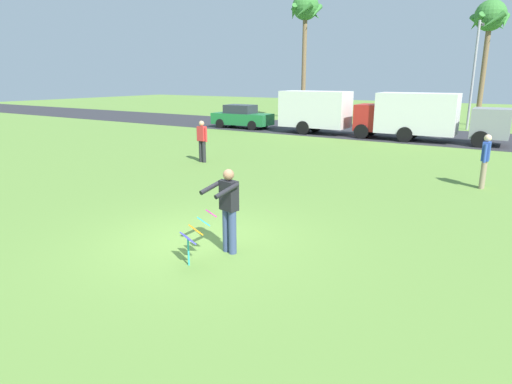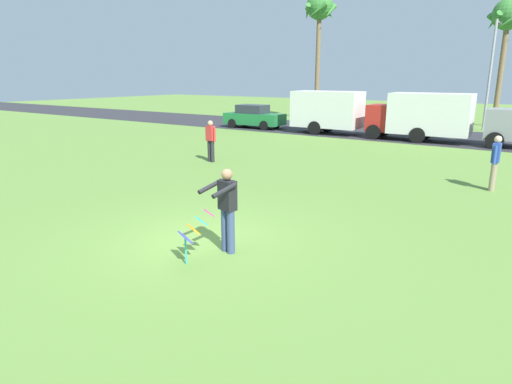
% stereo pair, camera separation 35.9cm
% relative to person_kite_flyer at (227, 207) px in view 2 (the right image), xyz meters
% --- Properties ---
extents(ground_plane, '(120.00, 120.00, 0.00)m').
position_rel_person_kite_flyer_xyz_m(ground_plane, '(-0.89, 0.16, -0.95)').
color(ground_plane, olive).
extents(road_strip, '(120.00, 8.00, 0.01)m').
position_rel_person_kite_flyer_xyz_m(road_strip, '(-0.89, 21.27, -0.95)').
color(road_strip, '#2D2D33').
rests_on(road_strip, ground).
extents(person_kite_flyer, '(0.64, 0.73, 1.73)m').
position_rel_person_kite_flyer_xyz_m(person_kite_flyer, '(0.00, 0.00, 0.00)').
color(person_kite_flyer, '#384772').
rests_on(person_kite_flyer, ground).
extents(kite_held, '(0.62, 0.73, 1.02)m').
position_rel_person_kite_flyer_xyz_m(kite_held, '(-0.19, -0.78, -0.29)').
color(kite_held, '#D83399').
rests_on(kite_held, ground).
extents(parked_car_green, '(4.26, 1.96, 1.60)m').
position_rel_person_kite_flyer_xyz_m(parked_car_green, '(-12.53, 18.87, -0.18)').
color(parked_car_green, '#1E7238').
rests_on(parked_car_green, ground).
extents(parked_truck_red_cab, '(6.74, 2.21, 2.62)m').
position_rel_person_kite_flyer_xyz_m(parked_truck_red_cab, '(-6.12, 18.87, 0.46)').
color(parked_truck_red_cab, '#B2231E').
rests_on(parked_truck_red_cab, ground).
extents(parked_truck_grey_van, '(6.76, 2.27, 2.62)m').
position_rel_person_kite_flyer_xyz_m(parked_truck_grey_van, '(0.06, 18.87, 0.46)').
color(parked_truck_grey_van, gray).
rests_on(parked_truck_grey_van, ground).
extents(palm_tree_left_near, '(2.58, 2.71, 9.96)m').
position_rel_person_kite_flyer_xyz_m(palm_tree_left_near, '(-11.93, 27.12, 7.47)').
color(palm_tree_left_near, brown).
rests_on(palm_tree_left_near, ground).
extents(palm_tree_right_near, '(2.58, 2.71, 8.66)m').
position_rel_person_kite_flyer_xyz_m(palm_tree_right_near, '(1.15, 29.63, 6.29)').
color(palm_tree_right_near, brown).
rests_on(palm_tree_right_near, ground).
extents(streetlight_pole, '(0.24, 1.65, 7.00)m').
position_rel_person_kite_flyer_xyz_m(streetlight_pole, '(0.93, 26.48, 3.05)').
color(streetlight_pole, '#9E9EA3').
rests_on(streetlight_pole, ground).
extents(person_walker_near, '(0.22, 0.57, 1.73)m').
position_rel_person_kite_flyer_xyz_m(person_walker_near, '(3.71, 8.73, -0.02)').
color(person_walker_near, gray).
rests_on(person_walker_near, ground).
extents(person_walker_far, '(0.57, 0.25, 1.73)m').
position_rel_person_kite_flyer_xyz_m(person_walker_far, '(-6.72, 7.41, -0.02)').
color(person_walker_far, '#26262B').
rests_on(person_walker_far, ground).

